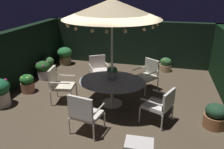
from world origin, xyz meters
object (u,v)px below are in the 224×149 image
potted_plant_left_far (215,116)px  potted_plant_front_corner (27,83)px  patio_dining_table (112,84)px  patio_chair_northeast (59,83)px  patio_chair_southeast (161,104)px  patio_chair_north (99,68)px  patio_chair_south (148,73)px  centerpiece_planter (112,72)px  potted_plant_back_right (165,65)px  potted_plant_back_left (65,55)px  potted_plant_right_near (43,69)px  potted_plant_back_center (48,64)px  patio_umbrella (112,9)px  patio_chair_east (84,112)px  ottoman_footrest (139,145)px

potted_plant_left_far → potted_plant_front_corner: 5.38m
patio_dining_table → patio_chair_northeast: bearing=-171.4°
patio_chair_northeast → patio_chair_southeast: size_ratio=1.14×
patio_chair_north → patio_chair_northeast: size_ratio=0.94×
patio_dining_table → potted_plant_front_corner: (-2.75, 0.12, -0.31)m
patio_dining_table → patio_chair_south: bearing=54.1°
centerpiece_planter → patio_chair_northeast: (-1.45, -0.33, -0.34)m
patio_chair_south → centerpiece_planter: bearing=-129.3°
patio_chair_south → potted_plant_back_right: (0.54, 1.86, -0.29)m
potted_plant_back_left → potted_plant_right_near: bearing=-92.1°
patio_dining_table → potted_plant_left_far: patio_dining_table is taller
patio_chair_north → potted_plant_back_center: 2.42m
patio_umbrella → patio_chair_east: 2.52m
patio_chair_north → potted_plant_back_center: bearing=162.9°
patio_chair_northeast → potted_plant_left_far: patio_chair_northeast is taller
patio_chair_north → potted_plant_right_near: bearing=-178.8°
ottoman_footrest → potted_plant_front_corner: size_ratio=0.95×
patio_chair_north → potted_plant_back_center: patio_chair_north is taller
patio_chair_east → ottoman_footrest: bearing=-20.5°
potted_plant_back_right → patio_chair_east: bearing=-110.3°
patio_chair_northeast → potted_plant_left_far: (4.07, -0.26, -0.30)m
patio_chair_east → patio_umbrella: bearing=79.8°
ottoman_footrest → centerpiece_planter: bearing=116.6°
ottoman_footrest → patio_umbrella: bearing=117.4°
potted_plant_front_corner → patio_chair_northeast: bearing=-14.7°
centerpiece_planter → ottoman_footrest: bearing=-63.4°
ottoman_footrest → potted_plant_right_near: size_ratio=0.84×
patio_umbrella → patio_chair_south: size_ratio=2.98×
potted_plant_back_right → potted_plant_back_center: (-4.48, -1.10, 0.03)m
patio_chair_north → potted_plant_back_center: (-2.29, 0.71, -0.29)m
patio_chair_east → ottoman_footrest: (1.27, -0.47, -0.24)m
patio_umbrella → patio_chair_east: (-0.26, -1.46, -2.04)m
potted_plant_back_right → potted_plant_left_far: potted_plant_left_far is taller
potted_plant_right_near → potted_plant_left_far: size_ratio=1.10×
centerpiece_planter → potted_plant_back_left: (-2.75, 2.77, -0.53)m
patio_chair_south → potted_plant_front_corner: size_ratio=1.68×
potted_plant_front_corner → centerpiece_planter: bearing=-0.1°
patio_chair_east → potted_plant_right_near: (-2.56, 2.68, -0.21)m
potted_plant_front_corner → patio_dining_table: bearing=-2.4°
patio_chair_southeast → potted_plant_back_left: bearing=139.7°
patio_dining_table → potted_plant_front_corner: patio_dining_table is taller
centerpiece_planter → patio_chair_south: 1.46m
patio_chair_east → potted_plant_back_right: size_ratio=1.87×
patio_chair_east → potted_plant_left_far: 3.03m
centerpiece_planter → potted_plant_back_right: centerpiece_planter is taller
patio_dining_table → patio_chair_north: 1.48m
potted_plant_back_right → patio_chair_northeast: bearing=-131.3°
potted_plant_back_center → potted_plant_front_corner: bearing=-80.5°
patio_dining_table → patio_chair_east: bearing=-100.2°
potted_plant_right_near → ottoman_footrest: bearing=-39.4°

